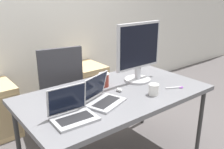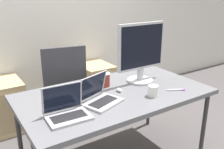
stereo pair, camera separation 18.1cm
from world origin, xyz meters
The scene contains 12 objects.
wall_back centered at (0.00, 1.54, 1.30)m, with size 10.00×0.05×2.60m.
desk centered at (0.00, 0.00, 0.70)m, with size 1.63×0.90×0.74m.
office_chair centered at (-0.17, 0.79, 0.39)m, with size 0.56×0.60×1.05m.
cabinet_left centered at (-0.72, 1.25, 0.30)m, with size 0.41×0.52×0.59m.
cabinet_right centered at (0.50, 1.25, 0.30)m, with size 0.41×0.52×0.59m.
laptop_left centered at (-0.21, -0.10, 0.79)m, with size 0.35×0.33×0.22m.
laptop_right centered at (-0.52, -0.18, 0.79)m, with size 0.31×0.24×0.22m.
monitor centered at (0.35, 0.09, 1.03)m, with size 0.51×0.25×0.56m.
mouse centered at (0.04, -0.01, 0.76)m, with size 0.04×0.06×0.03m.
coffee_cup_white centered at (0.22, -0.24, 0.79)m, with size 0.09×0.09×0.09m.
coffee_cup_brown centered at (0.01, 0.17, 0.81)m, with size 0.09×0.09×0.13m.
scissors centered at (0.49, -0.27, 0.75)m, with size 0.16×0.10×0.01m.
Camera 2 is at (-1.11, -1.65, 1.59)m, focal length 40.00 mm.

